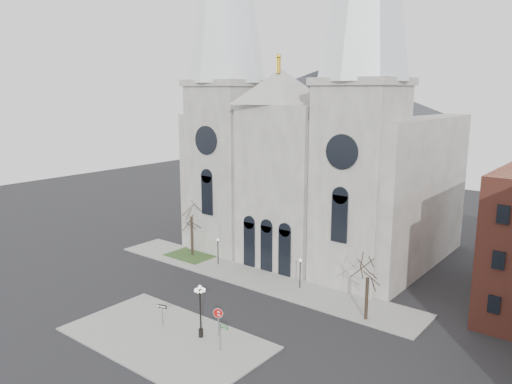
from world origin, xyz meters
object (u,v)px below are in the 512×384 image
Objects in this scene: one_way_sign at (162,311)px; street_name_sign at (221,335)px; stop_sign at (218,316)px; globe_lamp at (200,305)px.

street_name_sign is at bearing -15.92° from one_way_sign.
stop_sign is 5.48m from one_way_sign.
stop_sign is 1.18× the size of one_way_sign.
street_name_sign is (7.00, 0.13, -0.10)m from one_way_sign.
globe_lamp is 2.15× the size of one_way_sign.
globe_lamp is 4.39m from one_way_sign.
one_way_sign is (-4.05, -0.77, -1.50)m from globe_lamp.
stop_sign is 1.91m from globe_lamp.
stop_sign is 0.55× the size of globe_lamp.
globe_lamp is at bearing -137.32° from stop_sign.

